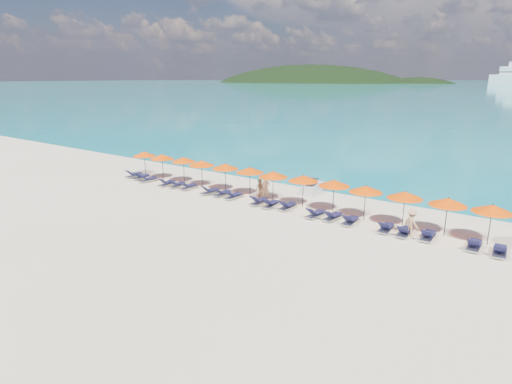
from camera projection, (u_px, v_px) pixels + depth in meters
The scene contains 40 objects.
ground at pixel (228, 221), 26.59m from camera, with size 1400.00×1400.00×0.00m, color beige.
headland_main at pixel (307, 109), 628.07m from camera, with size 374.00×242.00×126.50m.
headland_small at pixel (415, 111), 557.26m from camera, with size 162.00×126.00×85.50m.
jetski at pixel (312, 187), 32.95m from camera, with size 1.39×2.86×0.98m.
beachgoer_a at pixel (266, 188), 31.10m from camera, with size 0.60×0.39×1.64m, color tan.
beachgoer_b at pixel (260, 189), 31.16m from camera, with size 0.71×0.41×1.46m, color tan.
beachgoer_c at pixel (412, 223), 23.89m from camera, with size 1.00×0.46×1.55m, color tan.
umbrella_0 at pixel (144, 154), 38.01m from camera, with size 2.10×2.10×2.28m.
umbrella_1 at pixel (162, 157), 36.68m from camera, with size 2.10×2.10×2.28m.
umbrella_2 at pixel (183, 159), 35.45m from camera, with size 2.10×2.10×2.28m.
umbrella_3 at pixel (202, 163), 34.00m from camera, with size 2.10×2.10×2.28m.
umbrella_4 at pixel (225, 166), 32.78m from camera, with size 2.10×2.10×2.28m.
umbrella_5 at pixel (250, 170), 31.51m from camera, with size 2.10×2.10×2.28m.
umbrella_6 at pixel (273, 174), 30.09m from camera, with size 2.10×2.10×2.28m.
umbrella_7 at pixel (303, 178), 28.94m from camera, with size 2.10×2.10×2.28m.
umbrella_8 at pixel (334, 183), 27.61m from camera, with size 2.10×2.10×2.28m.
umbrella_9 at pixel (366, 189), 26.16m from camera, with size 2.10×2.10×2.28m.
umbrella_10 at pixel (405, 195), 24.84m from camera, with size 2.10×2.10×2.28m.
umbrella_11 at pixel (448, 202), 23.50m from camera, with size 2.10×2.10×2.28m.
umbrella_12 at pixel (492, 209), 22.30m from camera, with size 2.10×2.10×2.28m.
lounger_0 at pixel (134, 175), 37.99m from camera, with size 0.71×1.73×0.66m.
lounger_1 at pixel (141, 176), 37.30m from camera, with size 0.72×1.73×0.66m.
lounger_2 at pixel (148, 179), 36.37m from camera, with size 0.79×1.76×0.66m.
lounger_3 at pixel (167, 183), 35.04m from camera, with size 0.78×1.75×0.66m.
lounger_4 at pixel (177, 184), 34.55m from camera, with size 0.74×1.74×0.66m.
lounger_5 at pixel (188, 186), 33.95m from camera, with size 0.65×1.71×0.66m.
lounger_6 at pixel (210, 191), 32.59m from camera, with size 0.78×1.75×0.66m.
lounger_7 at pixel (222, 193), 32.03m from camera, with size 0.73×1.74×0.66m.
lounger_8 at pixel (233, 196), 31.34m from camera, with size 0.63×1.70×0.66m.
lounger_9 at pixel (259, 201), 29.93m from camera, with size 0.62×1.70×0.66m.
lounger_10 at pixel (271, 204), 29.31m from camera, with size 0.79×1.75×0.66m.
lounger_11 at pixel (287, 206), 28.81m from camera, with size 0.62×1.70×0.66m.
lounger_12 at pixel (316, 214), 27.20m from camera, with size 0.78×1.75×0.66m.
lounger_13 at pixel (333, 216), 26.70m from camera, with size 0.76×1.75×0.66m.
lounger_14 at pixel (350, 220), 25.93m from camera, with size 0.69×1.72×0.66m.
lounger_15 at pixel (386, 228), 24.70m from camera, with size 0.72×1.73×0.66m.
lounger_16 at pixel (405, 231), 24.08m from camera, with size 0.68×1.72×0.66m.
lounger_17 at pixel (428, 235), 23.50m from camera, with size 0.72×1.73×0.66m.
lounger_18 at pixel (474, 245), 22.17m from camera, with size 0.67×1.72×0.66m.
lounger_19 at pixel (500, 251), 21.42m from camera, with size 0.76×1.75×0.66m.
Camera 1 is at (16.32, -19.27, 8.69)m, focal length 30.00 mm.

